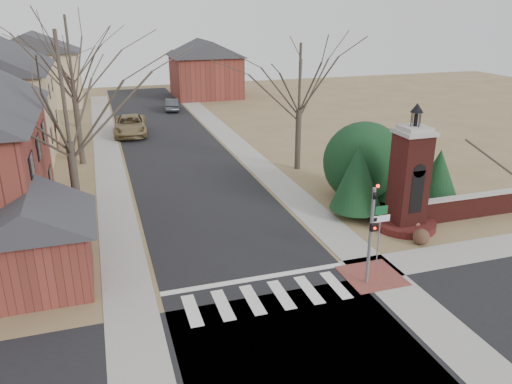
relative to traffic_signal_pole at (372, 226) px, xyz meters
name	(u,v)px	position (x,y,z in m)	size (l,w,h in m)	color
ground	(274,308)	(-4.30, -0.57, -2.59)	(120.00, 120.00, 0.00)	brown
main_street	(178,155)	(-4.30, 21.43, -2.58)	(8.00, 70.00, 0.01)	black
cross_street	(305,358)	(-4.30, -3.57, -2.58)	(120.00, 8.00, 0.01)	black
crosswalk_zone	(267,297)	(-4.30, 0.23, -2.58)	(8.00, 2.20, 0.02)	silver
stop_bar	(256,279)	(-4.30, 1.73, -2.58)	(8.00, 0.35, 0.02)	silver
sidewalk_right_main	(242,150)	(0.90, 21.43, -2.58)	(2.00, 60.00, 0.02)	gray
sidewalk_left	(108,161)	(-9.50, 21.43, -2.58)	(2.00, 60.00, 0.02)	gray
curb_apron	(372,276)	(0.50, 0.43, -2.57)	(2.40, 2.40, 0.02)	brown
traffic_signal_pole	(372,226)	(0.00, 0.00, 0.00)	(0.28, 0.41, 4.50)	slate
sign_post	(380,223)	(1.29, 1.41, -0.64)	(0.90, 0.07, 2.75)	slate
brick_gate_monument	(408,188)	(4.70, 4.42, -0.42)	(3.20, 3.20, 6.47)	#501C17
brick_garden_wall	(477,205)	(9.20, 4.43, -1.93)	(7.50, 0.50, 1.30)	#501C17
garage_left	(34,236)	(-12.82, 3.92, -0.35)	(4.80, 4.80, 4.29)	maroon
house_distant_left	(33,68)	(-16.31, 47.42, 1.66)	(10.80, 8.80, 8.53)	tan
house_distant_right	(205,67)	(3.69, 47.42, 1.06)	(8.80, 8.80, 7.30)	maroon
evergreen_near	(357,177)	(2.90, 6.43, -0.29)	(2.80, 2.80, 4.10)	#473D33
evergreen_mid	(399,160)	(6.20, 7.63, 0.01)	(3.40, 3.40, 4.70)	#473D33
evergreen_far	(438,173)	(8.20, 6.63, -0.69)	(2.40, 2.40, 3.30)	#473D33
evergreen_mass	(364,159)	(4.70, 8.93, -0.19)	(4.80, 4.80, 4.80)	black
bare_tree_0	(61,80)	(-11.30, 8.43, 5.11)	(8.05, 8.05, 11.15)	#473D33
bare_tree_1	(69,50)	(-11.30, 21.43, 5.44)	(8.40, 8.40, 11.64)	#473D33
bare_tree_2	(69,51)	(-11.80, 34.43, 4.44)	(7.35, 7.35, 10.19)	#473D33
bare_tree_3	(300,73)	(3.20, 15.43, 4.10)	(7.00, 7.00, 9.70)	#473D33
pickup_truck	(130,125)	(-7.21, 29.39, -1.74)	(2.80, 6.08, 1.69)	olive
distant_car	(172,104)	(-1.95, 39.37, -1.92)	(1.42, 4.06, 1.34)	#393D42
dry_shrub_left	(421,237)	(4.30, 2.43, -2.19)	(0.79, 0.79, 0.79)	#4D3223
dry_shrub_right	(414,222)	(5.00, 4.03, -2.21)	(0.74, 0.74, 0.74)	brown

